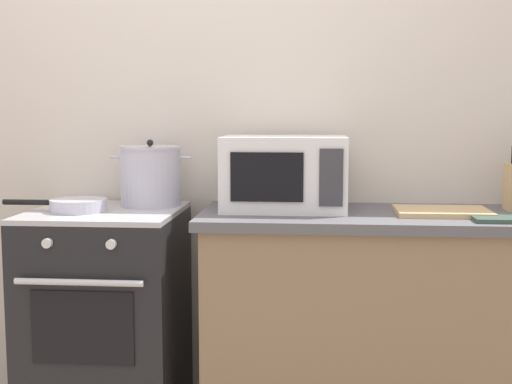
% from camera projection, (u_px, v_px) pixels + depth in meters
% --- Properties ---
extents(back_wall, '(4.40, 0.10, 2.50)m').
position_uv_depth(back_wall, '(270.00, 127.00, 3.06)').
color(back_wall, silver).
rests_on(back_wall, ground_plane).
extents(lower_cabinet_right, '(1.64, 0.56, 0.88)m').
position_uv_depth(lower_cabinet_right, '(411.00, 331.00, 2.75)').
color(lower_cabinet_right, '#8C7051').
rests_on(lower_cabinet_right, ground_plane).
extents(countertop_right, '(1.70, 0.60, 0.04)m').
position_uv_depth(countertop_right, '(415.00, 218.00, 2.70)').
color(countertop_right, '#59595E').
rests_on(countertop_right, lower_cabinet_right).
extents(stove, '(0.60, 0.64, 0.92)m').
position_uv_depth(stove, '(108.00, 319.00, 2.84)').
color(stove, black).
rests_on(stove, ground_plane).
extents(stock_pot, '(0.35, 0.26, 0.28)m').
position_uv_depth(stock_pot, '(151.00, 176.00, 2.90)').
color(stock_pot, silver).
rests_on(stock_pot, stove).
extents(frying_pan, '(0.43, 0.23, 0.05)m').
position_uv_depth(frying_pan, '(77.00, 205.00, 2.74)').
color(frying_pan, silver).
rests_on(frying_pan, stove).
extents(microwave, '(0.50, 0.37, 0.30)m').
position_uv_depth(microwave, '(285.00, 173.00, 2.78)').
color(microwave, white).
rests_on(microwave, countertop_right).
extents(cutting_board, '(0.36, 0.26, 0.02)m').
position_uv_depth(cutting_board, '(442.00, 212.00, 2.67)').
color(cutting_board, tan).
rests_on(cutting_board, countertop_right).
extents(oven_mitt, '(0.18, 0.14, 0.02)m').
position_uv_depth(oven_mitt, '(498.00, 219.00, 2.49)').
color(oven_mitt, '#384C42').
rests_on(oven_mitt, countertop_right).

